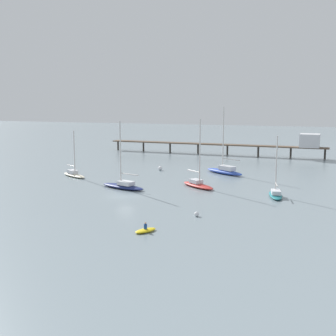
% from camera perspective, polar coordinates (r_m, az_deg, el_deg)
% --- Properties ---
extents(ground_plane, '(400.00, 400.00, 0.00)m').
position_cam_1_polar(ground_plane, '(66.10, -5.69, -3.73)').
color(ground_plane, gray).
extents(pier, '(59.80, 5.02, 6.26)m').
position_cam_1_polar(pier, '(114.65, 12.93, 3.33)').
color(pier, brown).
rests_on(pier, ground_plane).
extents(sailboat_cream, '(7.32, 5.22, 8.85)m').
position_cam_1_polar(sailboat_cream, '(84.60, -12.39, -0.73)').
color(sailboat_cream, beige).
rests_on(sailboat_cream, ground_plane).
extents(sailboat_red, '(7.39, 6.32, 11.57)m').
position_cam_1_polar(sailboat_red, '(72.56, 3.98, -2.05)').
color(sailboat_red, red).
rests_on(sailboat_red, ground_plane).
extents(sailboat_navy, '(9.06, 4.92, 11.17)m').
position_cam_1_polar(sailboat_navy, '(71.64, -5.95, -2.24)').
color(sailboat_navy, navy).
rests_on(sailboat_navy, ground_plane).
extents(sailboat_teal, '(3.10, 6.84, 9.24)m').
position_cam_1_polar(sailboat_teal, '(67.25, 14.09, -3.23)').
color(sailboat_teal, '#1E727A').
rests_on(sailboat_teal, ground_plane).
extents(sailboat_blue, '(9.19, 7.04, 13.29)m').
position_cam_1_polar(sailboat_blue, '(86.19, 7.55, -0.26)').
color(sailboat_blue, '#2D4CB7').
rests_on(sailboat_blue, ground_plane).
extents(dinghy_yellow, '(2.40, 2.92, 1.14)m').
position_cam_1_polar(dinghy_yellow, '(48.15, -3.01, -8.24)').
color(dinghy_yellow, yellow).
rests_on(dinghy_yellow, ground_plane).
extents(mooring_buoy_far, '(0.61, 0.61, 0.61)m').
position_cam_1_polar(mooring_buoy_far, '(54.42, 3.82, -6.12)').
color(mooring_buoy_far, silver).
rests_on(mooring_buoy_far, ground_plane).
extents(mooring_buoy_outer, '(0.90, 0.90, 0.90)m').
position_cam_1_polar(mooring_buoy_outer, '(89.84, -1.04, -0.04)').
color(mooring_buoy_outer, silver).
rests_on(mooring_buoy_outer, ground_plane).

